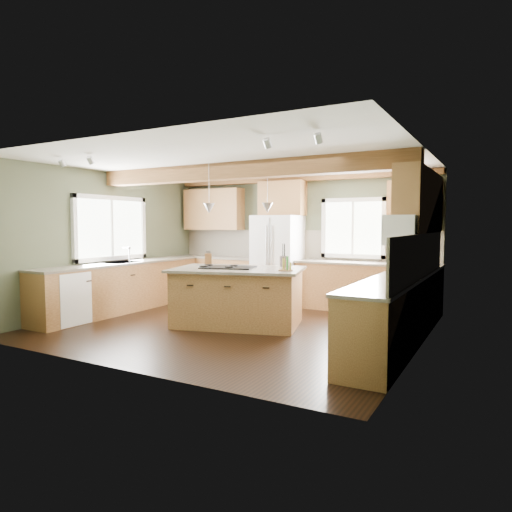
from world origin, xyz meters
The scene contains 37 objects.
floor centered at (0.00, 0.00, 0.00)m, with size 5.60×5.60×0.00m, color black.
ceiling centered at (0.00, 0.00, 2.60)m, with size 5.60×5.60×0.00m, color silver.
wall_back centered at (0.00, 2.50, 1.30)m, with size 5.60×5.60×0.00m, color #464D36.
wall_left centered at (-2.80, 0.00, 1.30)m, with size 5.00×5.00×0.00m, color #464D36.
wall_right centered at (2.80, 0.00, 1.30)m, with size 5.00×5.00×0.00m, color #464D36.
ceiling_beam centered at (0.00, 0.10, 2.47)m, with size 5.55×0.26×0.26m, color #4F3016.
soffit_trim centered at (0.00, 2.40, 2.54)m, with size 5.55×0.20×0.10m, color #4F3016.
backsplash_back centered at (0.00, 2.48, 1.21)m, with size 5.58×0.03×0.58m, color brown.
backsplash_right centered at (2.78, 0.05, 1.21)m, with size 0.03×3.70×0.58m, color brown.
base_cab_back_left centered at (-1.79, 2.20, 0.44)m, with size 2.02×0.60×0.88m, color brown.
counter_back_left centered at (-1.79, 2.20, 0.90)m, with size 2.06×0.64×0.04m, color #474034.
base_cab_back_right centered at (1.49, 2.20, 0.44)m, with size 2.62×0.60×0.88m, color brown.
counter_back_right centered at (1.49, 2.20, 0.90)m, with size 2.66×0.64×0.04m, color #474034.
base_cab_left centered at (-2.50, 0.05, 0.44)m, with size 0.60×3.70×0.88m, color brown.
counter_left centered at (-2.50, 0.05, 0.90)m, with size 0.64×3.74×0.04m, color #474034.
base_cab_right centered at (2.50, 0.05, 0.44)m, with size 0.60×3.70×0.88m, color brown.
counter_right centered at (2.50, 0.05, 0.90)m, with size 0.64×3.74×0.04m, color #474034.
upper_cab_back_left centered at (-1.99, 2.33, 1.95)m, with size 1.40×0.35×0.90m, color brown.
upper_cab_over_fridge centered at (-0.30, 2.33, 2.15)m, with size 0.96×0.35×0.70m, color brown.
upper_cab_right centered at (2.62, 0.90, 1.95)m, with size 0.35×2.20×0.90m, color brown.
upper_cab_back_corner centered at (2.30, 2.33, 1.95)m, with size 0.90×0.35×0.90m, color brown.
window_left centered at (-2.78, 0.05, 1.55)m, with size 0.04×1.60×1.05m, color white.
window_back centered at (1.15, 2.48, 1.55)m, with size 1.10×0.04×1.00m, color white.
sink centered at (-2.50, 0.05, 0.91)m, with size 0.50×0.65×0.03m, color #262628.
faucet centered at (-2.32, 0.05, 1.05)m, with size 0.02×0.02×0.28m, color #B2B2B7.
dishwasher centered at (-2.49, -1.25, 0.43)m, with size 0.60×0.60×0.84m, color white.
oven centered at (2.49, -1.25, 0.43)m, with size 0.60×0.72×0.84m, color white.
microwave centered at (2.58, -0.05, 1.55)m, with size 0.40×0.70×0.38m, color white.
pendant_left centered at (-0.48, -0.03, 1.88)m, with size 0.18×0.18×0.16m, color #B2B2B7.
pendant_right centered at (0.45, 0.23, 1.88)m, with size 0.18×0.18×0.16m, color #B2B2B7.
refrigerator centered at (-0.30, 2.12, 0.90)m, with size 0.90×0.74×1.80m, color silver.
island centered at (-0.01, 0.10, 0.44)m, with size 1.92×1.18×0.88m, color brown.
island_top centered at (-0.01, 0.10, 0.90)m, with size 2.05×1.30×0.04m, color #474034.
cooktop centered at (-0.17, 0.06, 0.93)m, with size 0.83×0.56×0.02m, color black.
knife_block centered at (-0.77, 0.35, 1.02)m, with size 0.12×0.09×0.20m, color brown.
utensil_crock centered at (0.50, 0.71, 1.01)m, with size 0.13×0.13×0.17m, color #3C3730.
bottle_tray centered at (0.83, 0.11, 1.02)m, with size 0.23×0.23×0.21m, color brown, non-canonical shape.
Camera 1 is at (3.77, -6.14, 1.62)m, focal length 32.00 mm.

